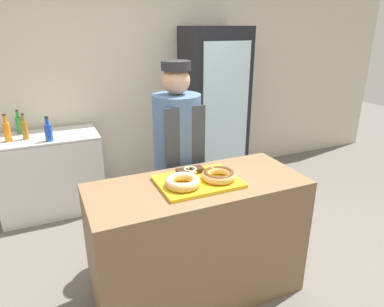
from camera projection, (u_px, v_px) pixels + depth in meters
The scene contains 16 objects.
ground_plane at pixel (197, 290), 2.62m from camera, with size 14.00×14.00×0.00m, color #66605B.
wall_back at pixel (121, 77), 3.97m from camera, with size 8.00×0.06×2.70m.
display_counter at pixel (198, 240), 2.47m from camera, with size 1.49×0.64×0.91m.
serving_tray at pixel (198, 182), 2.30m from camera, with size 0.54×0.40×0.02m.
donut_light_glaze at pixel (183, 181), 2.20m from camera, with size 0.23×0.23×0.06m.
donut_chocolate_glaze at pixel (219, 175), 2.30m from camera, with size 0.23×0.23×0.06m.
donut_mini_center at pixel (190, 170), 2.40m from camera, with size 0.11×0.11×0.03m.
brownie_back_left at pixel (183, 172), 2.38m from camera, with size 0.08×0.08×0.03m.
brownie_back_right at pixel (197, 169), 2.42m from camera, with size 0.08×0.08×0.03m.
baker_person at pixel (178, 158), 2.84m from camera, with size 0.39×0.39×1.66m.
beverage_fridge at pixel (214, 108), 4.20m from camera, with size 0.71×0.60×1.91m.
chest_freezer at pixel (51, 173), 3.65m from camera, with size 1.03×0.58×0.85m.
bottle_orange at pixel (7, 131), 3.30m from camera, with size 0.07×0.07×0.27m.
bottle_blue at pixel (48, 132), 3.31m from camera, with size 0.07×0.07×0.25m.
bottle_amber at pixel (25, 129), 3.37m from camera, with size 0.06×0.06×0.26m.
bottle_green at pixel (19, 124), 3.56m from camera, with size 0.06×0.06×0.24m.
Camera 1 is at (-0.89, -1.89, 1.91)m, focal length 32.00 mm.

